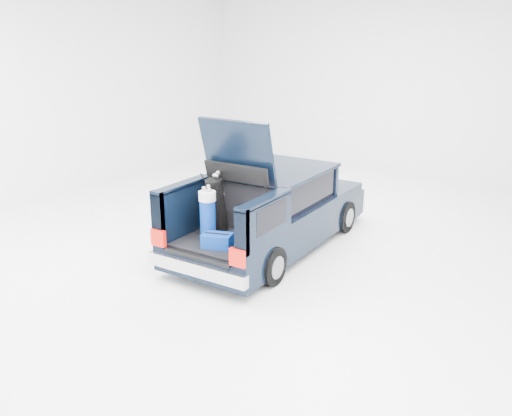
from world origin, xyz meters
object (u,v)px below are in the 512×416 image
Objects in this scene: car at (274,210)px; blue_golf_bag at (208,215)px; black_golf_bag at (217,205)px; blue_duffel at (217,241)px; red_suitcase at (256,227)px.

car is 5.16× the size of blue_golf_bag.
blue_duffel is at bearing -49.32° from black_golf_bag.
black_golf_bag is (-0.82, 0.09, 0.19)m from red_suitcase.
black_golf_bag is at bearing 117.65° from blue_golf_bag.
blue_golf_bag is (-0.73, -0.28, 0.14)m from red_suitcase.
car is 4.54× the size of black_golf_bag.
car reaches higher than black_golf_bag.
blue_duffel is at bearing -87.44° from car.
red_suitcase is 0.63× the size of blue_golf_bag.
blue_golf_bag is at bearing 133.38° from blue_duffel.
black_golf_bag reaches higher than blue_golf_bag.
car reaches higher than red_suitcase.
black_golf_bag is 2.00× the size of blue_duffel.
car is 9.07× the size of blue_duffel.
car is at bearing 76.11° from blue_duffel.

